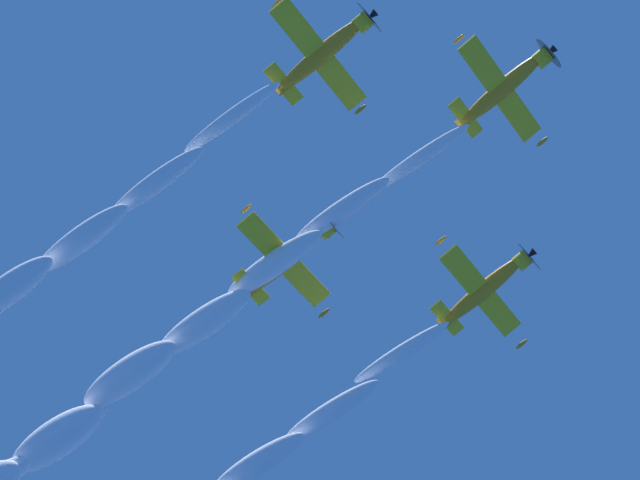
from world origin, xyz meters
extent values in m
ellipsoid|color=orange|center=(1.47, -2.72, 93.36)|extent=(6.51, 5.96, 2.44)
cylinder|color=yellow|center=(-0.96, -5.03, 93.84)|extent=(1.68, 1.86, 1.64)
cone|color=black|center=(-1.48, -5.52, 93.94)|extent=(1.03, 1.08, 0.82)
cylinder|color=#3F3F47|center=(-1.36, -5.41, 93.92)|extent=(2.05, 2.69, 3.32)
cube|color=yellow|center=(1.57, -2.54, 93.16)|extent=(7.18, 7.38, 3.85)
ellipsoid|color=orange|center=(4.32, -5.80, 91.46)|extent=(0.97, 0.92, 0.48)
ellipsoid|color=orange|center=(-1.18, 0.73, 94.86)|extent=(0.97, 0.92, 0.48)
cube|color=yellow|center=(3.82, -0.53, 92.96)|extent=(2.91, 2.94, 1.49)
cube|color=orange|center=(4.07, -0.58, 93.46)|extent=(1.20, 1.33, 1.34)
ellipsoid|color=#1E232D|center=(1.40, -3.03, 93.83)|extent=(1.87, 1.86, 1.17)
ellipsoid|color=orange|center=(15.48, -4.05, 91.91)|extent=(6.52, 5.99, 2.34)
cylinder|color=yellow|center=(13.04, -6.36, 92.33)|extent=(1.70, 1.86, 1.63)
cone|color=black|center=(12.51, -6.86, 92.42)|extent=(1.03, 1.08, 0.81)
cylinder|color=#3F3F47|center=(12.63, -6.75, 92.40)|extent=(2.10, 2.68, 3.35)
cube|color=yellow|center=(15.57, -3.86, 91.71)|extent=(7.15, 7.35, 3.95)
ellipsoid|color=orange|center=(18.32, -7.10, 89.95)|extent=(0.97, 0.93, 0.47)
ellipsoid|color=orange|center=(12.83, -0.63, 93.48)|extent=(0.97, 0.93, 0.47)
cube|color=yellow|center=(17.83, -1.86, 91.55)|extent=(2.90, 2.93, 1.51)
cube|color=orange|center=(18.08, -1.92, 92.05)|extent=(1.22, 1.33, 1.32)
ellipsoid|color=#1E232D|center=(15.40, -4.38, 92.37)|extent=(1.88, 1.87, 1.15)
ellipsoid|color=orange|center=(0.92, 9.95, 91.14)|extent=(6.48, 6.02, 2.22)
cylinder|color=yellow|center=(-1.52, 7.64, 91.52)|extent=(1.69, 1.83, 1.60)
cone|color=black|center=(-2.05, 7.14, 91.60)|extent=(1.03, 1.07, 0.79)
cylinder|color=#3F3F47|center=(-1.92, 7.26, 91.58)|extent=(2.08, 2.61, 3.29)
cube|color=yellow|center=(1.03, 10.14, 90.95)|extent=(7.23, 7.46, 3.58)
ellipsoid|color=orange|center=(3.86, 6.89, 89.35)|extent=(0.97, 0.93, 0.45)
ellipsoid|color=orange|center=(-1.80, 13.39, 92.54)|extent=(0.97, 0.93, 0.45)
cube|color=yellow|center=(3.28, 12.16, 90.84)|extent=(2.93, 2.97, 1.38)
cube|color=orange|center=(3.51, 12.11, 91.35)|extent=(1.20, 1.30, 1.32)
ellipsoid|color=#1E232D|center=(0.83, 9.64, 91.61)|extent=(1.87, 1.86, 1.11)
ellipsoid|color=orange|center=(15.41, 9.91, 91.48)|extent=(6.52, 6.00, 2.32)
cylinder|color=yellow|center=(12.97, 7.60, 91.90)|extent=(1.70, 1.85, 1.63)
cone|color=black|center=(12.44, 7.11, 91.99)|extent=(1.03, 1.08, 0.81)
cylinder|color=#3F3F47|center=(12.56, 7.22, 91.97)|extent=(2.10, 2.67, 3.34)
cube|color=yellow|center=(15.51, 10.10, 91.29)|extent=(7.16, 7.36, 3.91)
ellipsoid|color=orange|center=(18.27, 6.87, 89.54)|extent=(0.97, 0.93, 0.46)
ellipsoid|color=orange|center=(12.75, 13.34, 93.03)|extent=(0.97, 0.93, 0.46)
cube|color=yellow|center=(17.76, 12.11, 91.14)|extent=(2.90, 2.94, 1.50)
cube|color=orange|center=(18.01, 12.05, 91.64)|extent=(1.22, 1.33, 1.32)
ellipsoid|color=#1E232D|center=(15.33, 9.59, 91.95)|extent=(1.88, 1.87, 1.14)
ellipsoid|color=white|center=(7.01, 2.12, 92.29)|extent=(6.76, 6.47, 2.17)
ellipsoid|color=white|center=(11.34, 6.86, 91.31)|extent=(7.02, 6.75, 2.51)
ellipsoid|color=white|center=(15.67, 10.78, 90.69)|extent=(7.29, 7.03, 2.84)
ellipsoid|color=white|center=(20.43, 14.94, 89.84)|extent=(7.56, 7.31, 3.18)
ellipsoid|color=white|center=(24.73, 19.44, 89.00)|extent=(7.82, 7.59, 3.51)
ellipsoid|color=white|center=(29.82, 23.70, 87.75)|extent=(8.09, 7.86, 3.85)
ellipsoid|color=white|center=(20.71, 0.95, 90.98)|extent=(6.76, 6.47, 2.17)
ellipsoid|color=white|center=(25.44, 5.11, 89.94)|extent=(7.02, 6.75, 2.51)
ellipsoid|color=white|center=(29.92, 9.63, 89.17)|extent=(7.29, 7.03, 2.84)
ellipsoid|color=white|center=(5.97, 15.21, 90.24)|extent=(6.76, 6.47, 2.17)
ellipsoid|color=white|center=(10.93, 19.46, 89.10)|extent=(7.02, 6.75, 2.51)
ellipsoid|color=white|center=(15.50, 23.86, 88.53)|extent=(7.29, 7.03, 2.84)
ellipsoid|color=white|center=(19.59, 28.20, 87.43)|extent=(7.56, 7.31, 3.18)
ellipsoid|color=white|center=(20.61, 15.03, 90.38)|extent=(6.76, 6.47, 2.17)
ellipsoid|color=white|center=(25.44, 19.50, 89.56)|extent=(7.02, 6.75, 2.51)
ellipsoid|color=white|center=(30.15, 23.40, 88.87)|extent=(7.29, 7.03, 2.84)
camera|label=1|loc=(-10.79, 12.08, 1.88)|focal=75.51mm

